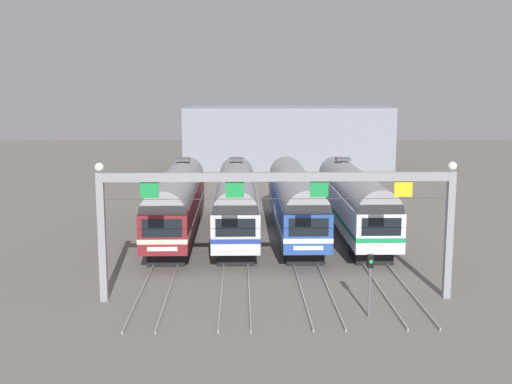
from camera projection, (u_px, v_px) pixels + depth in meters
ground_plane at (266, 236)px, 45.76m from camera, size 160.00×160.00×0.00m
track_bed at (258, 195)px, 62.50m from camera, size 14.00×70.00×0.15m
commuter_train_maroon at (177, 200)px, 45.15m from camera, size 2.88×18.06×5.05m
commuter_train_silver at (236, 200)px, 45.26m from camera, size 2.88×18.06×5.05m
commuter_train_blue at (295, 199)px, 45.36m from camera, size 2.88×18.06×4.77m
commuter_train_white at (354, 199)px, 45.47m from camera, size 2.88×18.06×5.05m
catenary_gantry at (277, 199)px, 31.60m from camera, size 17.74×0.44×6.97m
yard_signal_mast at (370, 273)px, 29.58m from camera, size 0.28×0.35×3.04m
maintenance_building at (287, 139)px, 80.27m from camera, size 25.26×10.00×7.94m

